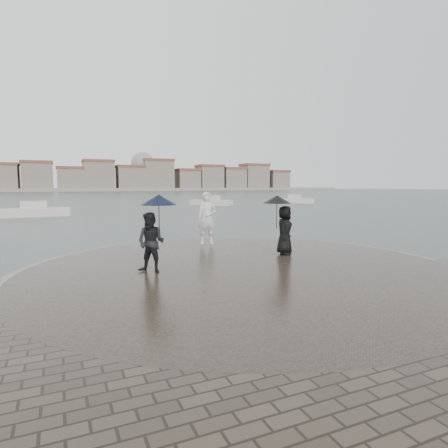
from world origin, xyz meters
name	(u,v)px	position (x,y,z in m)	size (l,w,h in m)	color
ground	(323,321)	(0.00, 0.00, 0.00)	(400.00, 400.00, 0.00)	#2B3835
kerb_ring	(243,274)	(0.00, 3.50, 0.16)	(12.50, 12.50, 0.32)	gray
quay_tip	(243,273)	(0.00, 3.50, 0.18)	(11.90, 11.90, 0.36)	#2D261E
statue	(207,218)	(0.59, 7.77, 1.37)	(0.74, 0.48, 2.02)	silver
visitor_left	(153,231)	(-2.40, 3.98, 1.44)	(1.21, 1.05, 2.04)	black
visitor_right	(283,222)	(2.08, 4.74, 1.44)	(1.18, 1.04, 1.95)	black
far_skyline	(53,177)	(-6.29, 160.71, 5.61)	(260.00, 20.00, 37.00)	gray
boats	(204,204)	(11.11, 36.00, 0.38)	(38.54, 13.63, 1.50)	beige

